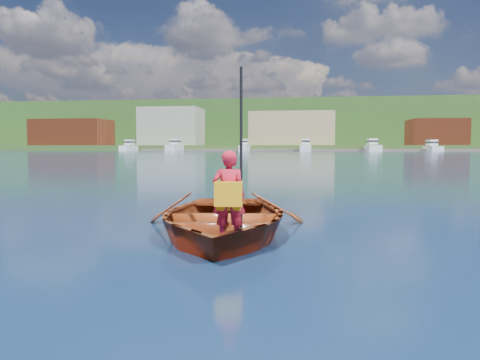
% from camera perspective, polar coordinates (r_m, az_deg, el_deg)
% --- Properties ---
extents(ground, '(600.00, 600.00, 0.00)m').
position_cam_1_polar(ground, '(6.72, 4.78, -6.88)').
color(ground, '#122349').
rests_on(ground, ground).
extents(rowboat, '(3.10, 4.05, 0.78)m').
position_cam_1_polar(rowboat, '(6.76, -2.25, -4.75)').
color(rowboat, brown).
rests_on(rowboat, ground).
extents(child_paddler, '(0.44, 0.37, 2.17)m').
position_cam_1_polar(child_paddler, '(5.80, -1.35, -1.85)').
color(child_paddler, '#B0152A').
rests_on(child_paddler, ground).
extents(shoreline, '(400.00, 140.00, 22.00)m').
position_cam_1_polar(shoreline, '(243.37, 8.05, 6.09)').
color(shoreline, '#3E5827').
rests_on(shoreline, ground).
extents(dock, '(159.91, 14.75, 0.80)m').
position_cam_1_polar(dock, '(154.61, 8.98, 3.63)').
color(dock, '#62584B').
rests_on(dock, ground).
extents(waterfront_buildings, '(202.00, 16.00, 14.00)m').
position_cam_1_polar(waterfront_buildings, '(171.91, 5.42, 6.14)').
color(waterfront_buildings, brown).
rests_on(waterfront_buildings, ground).
extents(marina_yachts, '(140.35, 13.54, 4.33)m').
position_cam_1_polar(marina_yachts, '(150.17, 11.60, 3.97)').
color(marina_yachts, white).
rests_on(marina_yachts, ground).
extents(hillside_trees, '(317.14, 79.37, 23.61)m').
position_cam_1_polar(hillside_trees, '(240.53, 6.90, 7.74)').
color(hillside_trees, '#382314').
rests_on(hillside_trees, ground).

